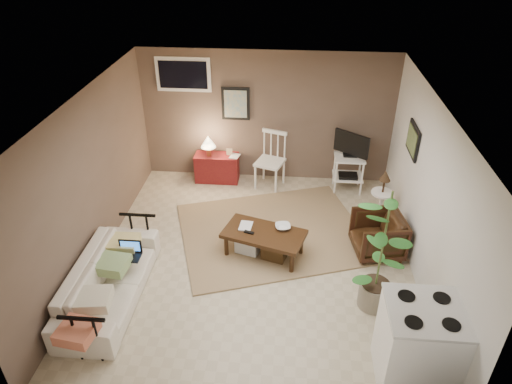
# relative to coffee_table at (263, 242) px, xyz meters

# --- Properties ---
(floor) EXTENTS (5.00, 5.00, 0.00)m
(floor) POSITION_rel_coffee_table_xyz_m (-0.12, -0.12, -0.24)
(floor) COLOR #C1B293
(floor) RESTS_ON ground
(art_back) EXTENTS (0.50, 0.03, 0.60)m
(art_back) POSITION_rel_coffee_table_xyz_m (-0.67, 2.36, 1.21)
(art_back) COLOR black
(art_right) EXTENTS (0.03, 0.60, 0.45)m
(art_right) POSITION_rel_coffee_table_xyz_m (2.10, 0.93, 1.28)
(art_right) COLOR black
(window) EXTENTS (0.96, 0.03, 0.60)m
(window) POSITION_rel_coffee_table_xyz_m (-1.57, 2.36, 1.71)
(window) COLOR white
(rug) EXTENTS (3.36, 3.01, 0.03)m
(rug) POSITION_rel_coffee_table_xyz_m (0.10, 0.55, -0.23)
(rug) COLOR #9B7B5A
(rug) RESTS_ON floor
(coffee_table) EXTENTS (1.28, 0.91, 0.44)m
(coffee_table) POSITION_rel_coffee_table_xyz_m (0.00, 0.00, 0.00)
(coffee_table) COLOR #3A1E0F
(coffee_table) RESTS_ON floor
(sofa) EXTENTS (0.58, 2.00, 0.78)m
(sofa) POSITION_rel_coffee_table_xyz_m (-1.92, -1.04, 0.15)
(sofa) COLOR silver
(sofa) RESTS_ON floor
(sofa_pillows) EXTENTS (0.38, 1.90, 0.13)m
(sofa_pillows) POSITION_rel_coffee_table_xyz_m (-1.87, -1.27, 0.23)
(sofa_pillows) COLOR beige
(sofa_pillows) RESTS_ON sofa
(sofa_end_rails) EXTENTS (0.54, 2.00, 0.67)m
(sofa_end_rails) POSITION_rel_coffee_table_xyz_m (-1.81, -1.04, 0.09)
(sofa_end_rails) COLOR black
(sofa_end_rails) RESTS_ON floor
(laptop) EXTENTS (0.31, 0.22, 0.21)m
(laptop) POSITION_rel_coffee_table_xyz_m (-1.73, -0.70, 0.26)
(laptop) COLOR black
(laptop) RESTS_ON sofa
(red_console) EXTENTS (0.80, 0.35, 0.92)m
(red_console) POSITION_rel_coffee_table_xyz_m (-1.03, 2.13, 0.07)
(red_console) COLOR maroon
(red_console) RESTS_ON floor
(spindle_chair) EXTENTS (0.59, 0.59, 1.03)m
(spindle_chair) POSITION_rel_coffee_table_xyz_m (-0.02, 2.03, 0.24)
(spindle_chair) COLOR white
(spindle_chair) RESTS_ON floor
(tv_stand) EXTENTS (0.56, 0.44, 1.12)m
(tv_stand) POSITION_rel_coffee_table_xyz_m (1.38, 2.00, 0.35)
(tv_stand) COLOR white
(tv_stand) RESTS_ON floor
(side_table) EXTENTS (0.35, 0.35, 0.94)m
(side_table) POSITION_rel_coffee_table_xyz_m (1.81, 1.01, 0.34)
(side_table) COLOR white
(side_table) RESTS_ON floor
(armchair) EXTENTS (0.74, 0.77, 0.70)m
(armchair) POSITION_rel_coffee_table_xyz_m (1.66, 0.21, 0.10)
(armchair) COLOR black
(armchair) RESTS_ON floor
(potted_plant) EXTENTS (0.44, 0.44, 1.75)m
(potted_plant) POSITION_rel_coffee_table_xyz_m (1.48, -0.88, 0.69)
(potted_plant) COLOR gray
(potted_plant) RESTS_ON floor
(stove) EXTENTS (0.79, 0.73, 1.03)m
(stove) POSITION_rel_coffee_table_xyz_m (1.75, -1.94, 0.27)
(stove) COLOR white
(stove) RESTS_ON floor
(bowl) EXTENTS (0.23, 0.09, 0.22)m
(bowl) POSITION_rel_coffee_table_xyz_m (0.27, 0.12, 0.28)
(bowl) COLOR #3A1E0F
(bowl) RESTS_ON coffee_table
(book_table) EXTENTS (0.18, 0.04, 0.25)m
(book_table) POSITION_rel_coffee_table_xyz_m (-0.36, 0.12, 0.29)
(book_table) COLOR #3A1E0F
(book_table) RESTS_ON coffee_table
(book_console) EXTENTS (0.16, 0.06, 0.22)m
(book_console) POSITION_rel_coffee_table_xyz_m (-0.76, 2.11, 0.40)
(book_console) COLOR #3A1E0F
(book_console) RESTS_ON red_console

